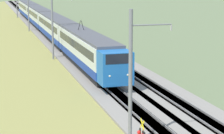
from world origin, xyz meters
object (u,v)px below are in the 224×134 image
object	(u,v)px
catenary_mast_near	(131,79)
catenary_mast_distant	(17,0)
passenger_train	(46,21)
catenary_mast_far	(29,8)
catenary_mast_mid	(53,25)

from	to	relation	value
catenary_mast_near	catenary_mast_distant	size ratio (longest dim) A/B	0.95
passenger_train	catenary_mast_near	world-z (taller)	catenary_mast_near
catenary_mast_near	catenary_mast_far	world-z (taller)	catenary_mast_far
catenary_mast_far	catenary_mast_distant	size ratio (longest dim) A/B	0.99
passenger_train	catenary_mast_near	distance (m)	54.18
catenary_mast_near	catenary_mast_far	bearing A→B (deg)	0.00
catenary_mast_mid	catenary_mast_distant	size ratio (longest dim) A/B	0.98
catenary_mast_mid	catenary_mast_far	size ratio (longest dim) A/B	0.99
catenary_mast_mid	catenary_mast_distant	distance (m)	58.21
catenary_mast_distant	passenger_train	bearing A→B (deg)	-175.61
catenary_mast_near	catenary_mast_mid	distance (m)	29.11
catenary_mast_near	catenary_mast_mid	world-z (taller)	catenary_mast_mid
passenger_train	catenary_mast_distant	size ratio (longest dim) A/B	10.15
catenary_mast_far	catenary_mast_near	bearing A→B (deg)	-180.00
passenger_train	catenary_mast_mid	xyz separation A→B (m)	(-24.99, 2.55, 1.91)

